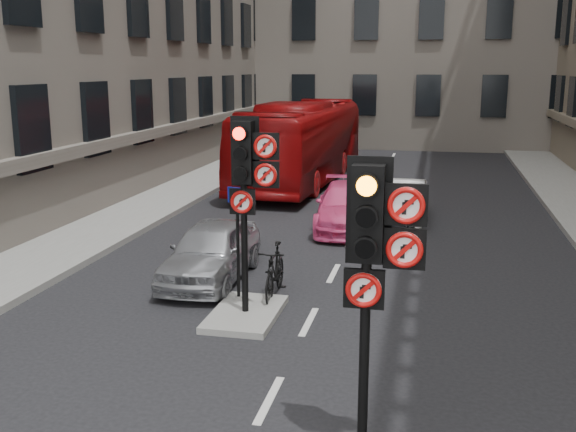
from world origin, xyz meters
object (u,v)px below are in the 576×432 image
at_px(info_sign, 237,227).
at_px(signal_far, 248,173).
at_px(car_white, 402,202).
at_px(car_pink, 348,207).
at_px(bus_red, 302,142).
at_px(motorcycle, 275,271).
at_px(signal_near, 375,246).
at_px(car_silver, 211,251).
at_px(motorcyclist, 397,224).

bearing_deg(info_sign, signal_far, -41.58).
bearing_deg(car_white, car_pink, -142.31).
distance_m(bus_red, motorcycle, 13.77).
xyz_separation_m(signal_near, motorcycle, (-2.41, 5.20, -2.05)).
distance_m(signal_near, info_sign, 5.73).
height_order(car_silver, bus_red, bus_red).
height_order(signal_far, motorcyclist, signal_far).
height_order(car_silver, car_white, car_silver).
height_order(car_white, motorcyclist, motorcyclist).
distance_m(signal_far, motorcyclist, 5.49).
bearing_deg(car_pink, signal_near, -86.95).
height_order(car_silver, motorcycle, car_silver).
distance_m(car_white, motorcyclist, 3.92).
xyz_separation_m(signal_near, car_white, (-0.27, 12.49, -1.97)).
xyz_separation_m(signal_far, bus_red, (-1.95, 14.76, -1.11)).
xyz_separation_m(car_silver, motorcycle, (1.61, -0.81, -0.11)).
xyz_separation_m(bus_red, motorcyclist, (4.36, -10.18, -0.74)).
xyz_separation_m(signal_far, motorcyclist, (2.40, 4.58, -1.85)).
bearing_deg(car_silver, car_pink, 66.37).
height_order(bus_red, motorcyclist, bus_red).
relative_size(car_silver, info_sign, 1.73).
xyz_separation_m(car_white, motorcycle, (-2.14, -7.29, -0.07)).
bearing_deg(car_white, motorcycle, -104.90).
distance_m(car_pink, motorcyclist, 3.23).
relative_size(car_pink, motorcyclist, 2.55).
height_order(signal_far, bus_red, signal_far).
distance_m(signal_near, bus_red, 19.33).
xyz_separation_m(car_pink, info_sign, (-1.28, -6.66, 0.90)).
height_order(signal_near, motorcyclist, signal_near).
bearing_deg(bus_red, car_pink, -66.43).
height_order(signal_near, car_silver, signal_near).
distance_m(signal_far, car_silver, 3.21).
relative_size(car_pink, motorcycle, 2.43).
relative_size(car_white, bus_red, 0.32).
bearing_deg(motorcyclist, car_pink, -52.92).
bearing_deg(car_silver, signal_near, -57.06).
height_order(signal_near, bus_red, signal_near).
bearing_deg(car_silver, motorcyclist, 33.07).
relative_size(signal_far, motorcyclist, 2.11).
relative_size(car_pink, info_sign, 1.98).
distance_m(signal_far, motorcycle, 2.48).
bearing_deg(motorcycle, info_sign, -146.21).
relative_size(signal_near, car_pink, 0.83).
relative_size(car_silver, bus_red, 0.33).
height_order(car_silver, motorcyclist, motorcyclist).
xyz_separation_m(signal_far, car_white, (2.33, 8.49, -2.09)).
relative_size(car_silver, car_white, 1.02).
distance_m(signal_near, car_pink, 11.70).
xyz_separation_m(bus_red, motorcycle, (2.14, -13.56, -1.06)).
bearing_deg(motorcyclist, car_white, -80.70).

